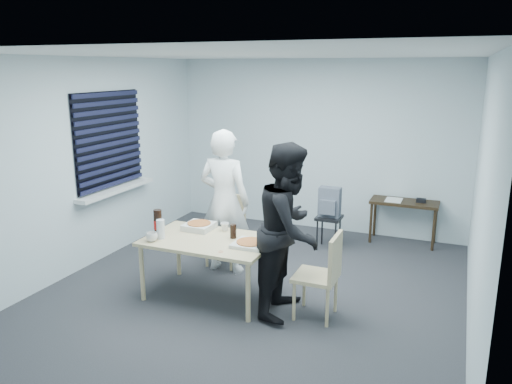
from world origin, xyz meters
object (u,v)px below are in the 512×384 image
at_px(person_white, 224,202).
at_px(mug_b, 225,227).
at_px(chair_right, 324,270).
at_px(dining_table, 209,244).
at_px(side_table, 404,206).
at_px(stool, 329,224).
at_px(backpack, 329,203).
at_px(chair_far, 227,224).
at_px(person_black, 289,230).
at_px(soda_bottle, 158,223).
at_px(mug_a, 152,237).

relative_size(person_white, mug_b, 17.70).
bearing_deg(person_white, chair_right, 153.30).
distance_m(dining_table, side_table, 3.14).
xyz_separation_m(chair_right, stool, (-0.46, 1.96, -0.15)).
relative_size(dining_table, backpack, 3.32).
xyz_separation_m(chair_far, person_black, (1.17, -0.97, 0.37)).
bearing_deg(dining_table, soda_bottle, -167.81).
distance_m(person_white, mug_b, 0.49).
bearing_deg(side_table, soda_bottle, -130.47).
height_order(chair_right, side_table, chair_right).
bearing_deg(soda_bottle, chair_far, 74.60).
bearing_deg(dining_table, backpack, 66.83).
relative_size(stool, soda_bottle, 1.57).
height_order(side_table, soda_bottle, soda_bottle).
bearing_deg(mug_a, chair_right, 9.30).
bearing_deg(soda_bottle, mug_b, 36.20).
relative_size(person_black, backpack, 4.29).
bearing_deg(person_white, backpack, -129.47).
relative_size(side_table, soda_bottle, 3.15).
bearing_deg(chair_right, person_black, 177.32).
bearing_deg(soda_bottle, chair_right, 3.69).
relative_size(dining_table, chair_far, 1.54).
bearing_deg(dining_table, person_black, 1.01).
xyz_separation_m(dining_table, backpack, (0.83, 1.95, 0.06)).
xyz_separation_m(person_black, mug_a, (-1.44, -0.32, -0.17)).
height_order(chair_right, person_black, person_black).
bearing_deg(person_white, person_black, 146.40).
distance_m(chair_far, person_black, 1.56).
height_order(chair_far, backpack, chair_far).
relative_size(mug_b, soda_bottle, 0.34).
distance_m(person_black, stool, 2.02).
relative_size(stool, mug_a, 3.81).
distance_m(chair_right, backpack, 2.01).
xyz_separation_m(backpack, soda_bottle, (-1.40, -2.07, 0.14)).
bearing_deg(dining_table, chair_far, 104.68).
relative_size(dining_table, mug_b, 13.70).
xyz_separation_m(dining_table, person_black, (0.91, 0.02, 0.28)).
bearing_deg(stool, chair_right, -76.85).
bearing_deg(dining_table, side_table, 55.90).
distance_m(stool, backpack, 0.31).
height_order(backpack, mug_a, backpack).
distance_m(side_table, mug_b, 2.86).
bearing_deg(stool, chair_far, -138.12).
bearing_deg(side_table, mug_b, -127.03).
height_order(backpack, mug_b, backpack).
height_order(side_table, backpack, backpack).
bearing_deg(mug_a, mug_b, 47.57).
distance_m(chair_far, mug_b, 0.75).
distance_m(person_black, soda_bottle, 1.48).
bearing_deg(person_black, dining_table, 91.01).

